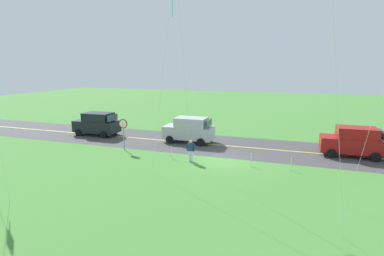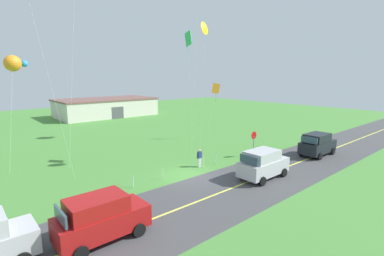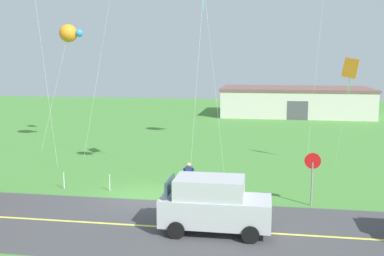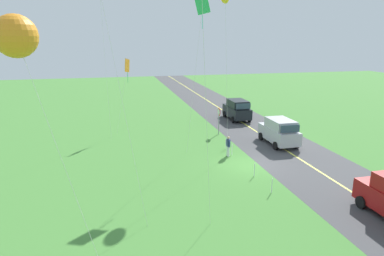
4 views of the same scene
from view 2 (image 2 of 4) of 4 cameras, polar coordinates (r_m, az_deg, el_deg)
ground_plane at (r=22.85m, az=-0.80°, el=-9.79°), size 120.00×120.00×0.10m
asphalt_road at (r=20.15m, az=6.71°, el=-12.58°), size 120.00×7.00×0.00m
road_centre_stripe at (r=20.15m, az=6.71°, el=-12.57°), size 120.00×0.16×0.00m
car_suv_foreground at (r=22.71m, az=14.22°, el=-7.05°), size 4.40×2.12×2.24m
car_parked_west_near at (r=14.89m, az=-18.02°, el=-16.91°), size 4.40×2.12×2.24m
car_parked_east_near at (r=30.88m, az=24.12°, el=-3.00°), size 4.40×2.12×2.24m
stop_sign at (r=28.14m, az=12.44°, el=-2.21°), size 0.76×0.08×2.56m
person_adult_near at (r=24.72m, az=1.53°, el=-5.97°), size 0.58×0.22×1.60m
kite_red_low at (r=24.73m, az=2.71°, el=19.51°), size 1.39×0.70×12.36m
kite_green_far at (r=34.99m, az=4.86°, el=7.86°), size 0.99×1.56×7.05m
kite_pink_drift at (r=25.71m, az=-0.76°, el=17.19°), size 1.30×1.48×11.79m
kite_cyan_top at (r=29.30m, az=-32.53°, el=11.02°), size 2.67×3.15×9.66m
warehouse_distant at (r=58.76m, az=-17.04°, el=4.08°), size 18.36×10.20×3.50m
fence_post_0 at (r=20.82m, az=-11.89°, el=-10.63°), size 0.05×0.05×0.90m
fence_post_1 at (r=22.08m, az=-5.98°, el=-9.21°), size 0.05×0.05×0.90m
fence_post_2 at (r=24.68m, az=2.40°, el=-7.01°), size 0.05×0.05×0.90m
fence_post_3 at (r=25.68m, az=4.86°, el=-6.34°), size 0.05×0.05×0.90m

